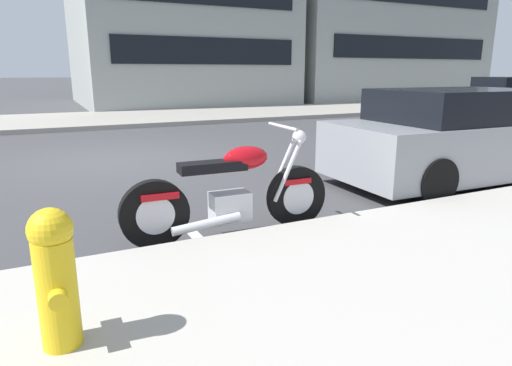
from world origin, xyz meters
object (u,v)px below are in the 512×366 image
(parked_motorcycle, at_px, (232,195))
(fire_hydrant, at_px, (55,275))
(parked_car_second_in_row, at_px, (464,137))
(car_opposite_curb, at_px, (503,95))

(parked_motorcycle, height_order, fire_hydrant, parked_motorcycle)
(parked_car_second_in_row, bearing_deg, parked_motorcycle, -169.13)
(parked_motorcycle, relative_size, fire_hydrant, 2.71)
(car_opposite_curb, bearing_deg, fire_hydrant, 30.98)
(parked_motorcycle, xyz_separation_m, car_opposite_curb, (16.66, 9.10, 0.24))
(car_opposite_curb, bearing_deg, parked_motorcycle, 29.54)
(parked_motorcycle, bearing_deg, parked_car_second_in_row, 11.34)
(parked_motorcycle, xyz_separation_m, fire_hydrant, (-1.71, -1.54, 0.14))
(parked_car_second_in_row, bearing_deg, fire_hydrant, -157.76)
(parked_motorcycle, bearing_deg, fire_hydrant, -135.99)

